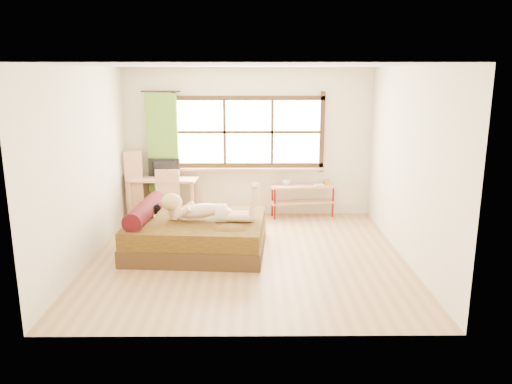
{
  "coord_description": "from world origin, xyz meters",
  "views": [
    {
      "loc": [
        0.07,
        -6.84,
        2.62
      ],
      "look_at": [
        0.12,
        0.2,
        0.92
      ],
      "focal_mm": 35.0,
      "sensor_mm": 36.0,
      "label": 1
    }
  ],
  "objects_px": {
    "woman": "(206,201)",
    "pipe_shelf": "(303,193)",
    "kitten": "(149,210)",
    "desk": "(164,183)",
    "chair": "(167,195)",
    "bookshelf": "(135,183)",
    "bed": "(194,234)"
  },
  "relations": [
    {
      "from": "chair",
      "to": "bookshelf",
      "type": "xyz_separation_m",
      "value": [
        -0.66,
        0.49,
        0.1
      ]
    },
    {
      "from": "pipe_shelf",
      "to": "bookshelf",
      "type": "relative_size",
      "value": 0.98
    },
    {
      "from": "bookshelf",
      "to": "kitten",
      "type": "bearing_deg",
      "value": -81.24
    },
    {
      "from": "kitten",
      "to": "pipe_shelf",
      "type": "bearing_deg",
      "value": 39.01
    },
    {
      "from": "bed",
      "to": "chair",
      "type": "relative_size",
      "value": 2.18
    },
    {
      "from": "desk",
      "to": "pipe_shelf",
      "type": "bearing_deg",
      "value": 7.17
    },
    {
      "from": "kitten",
      "to": "desk",
      "type": "relative_size",
      "value": 0.23
    },
    {
      "from": "woman",
      "to": "bed",
      "type": "bearing_deg",
      "value": 169.1
    },
    {
      "from": "woman",
      "to": "kitten",
      "type": "bearing_deg",
      "value": 174.39
    },
    {
      "from": "woman",
      "to": "bookshelf",
      "type": "relative_size",
      "value": 1.11
    },
    {
      "from": "woman",
      "to": "pipe_shelf",
      "type": "height_order",
      "value": "woman"
    },
    {
      "from": "desk",
      "to": "chair",
      "type": "bearing_deg",
      "value": -69.17
    },
    {
      "from": "kitten",
      "to": "bookshelf",
      "type": "distance_m",
      "value": 1.84
    },
    {
      "from": "chair",
      "to": "bookshelf",
      "type": "relative_size",
      "value": 0.77
    },
    {
      "from": "bed",
      "to": "chair",
      "type": "distance_m",
      "value": 1.5
    },
    {
      "from": "bed",
      "to": "chair",
      "type": "xyz_separation_m",
      "value": [
        -0.62,
        1.34,
        0.26
      ]
    },
    {
      "from": "bed",
      "to": "woman",
      "type": "xyz_separation_m",
      "value": [
        0.2,
        -0.05,
        0.52
      ]
    },
    {
      "from": "pipe_shelf",
      "to": "bookshelf",
      "type": "height_order",
      "value": "bookshelf"
    },
    {
      "from": "chair",
      "to": "desk",
      "type": "bearing_deg",
      "value": 110.83
    },
    {
      "from": "desk",
      "to": "bookshelf",
      "type": "distance_m",
      "value": 0.56
    },
    {
      "from": "kitten",
      "to": "pipe_shelf",
      "type": "distance_m",
      "value": 3.03
    },
    {
      "from": "kitten",
      "to": "desk",
      "type": "height_order",
      "value": "desk"
    },
    {
      "from": "desk",
      "to": "chair",
      "type": "height_order",
      "value": "chair"
    },
    {
      "from": "kitten",
      "to": "desk",
      "type": "xyz_separation_m",
      "value": [
        -0.06,
        1.61,
        0.05
      ]
    },
    {
      "from": "desk",
      "to": "bookshelf",
      "type": "xyz_separation_m",
      "value": [
        -0.55,
        0.13,
        -0.03
      ]
    },
    {
      "from": "bed",
      "to": "desk",
      "type": "distance_m",
      "value": 1.89
    },
    {
      "from": "bed",
      "to": "woman",
      "type": "relative_size",
      "value": 1.51
    },
    {
      "from": "bed",
      "to": "desk",
      "type": "xyz_separation_m",
      "value": [
        -0.73,
        1.7,
        0.39
      ]
    },
    {
      "from": "woman",
      "to": "pipe_shelf",
      "type": "bearing_deg",
      "value": 53.52
    },
    {
      "from": "bed",
      "to": "pipe_shelf",
      "type": "xyz_separation_m",
      "value": [
        1.81,
        1.82,
        0.17
      ]
    },
    {
      "from": "kitten",
      "to": "desk",
      "type": "distance_m",
      "value": 1.61
    },
    {
      "from": "chair",
      "to": "pipe_shelf",
      "type": "relative_size",
      "value": 0.78
    }
  ]
}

